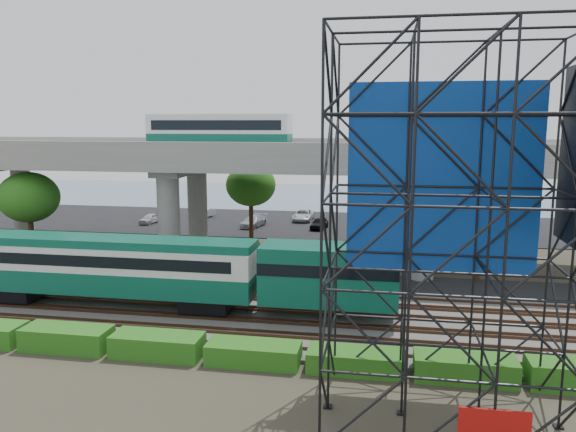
# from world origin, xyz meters

# --- Properties ---
(ground) EXTENTS (140.00, 140.00, 0.00)m
(ground) POSITION_xyz_m (0.00, 0.00, 0.00)
(ground) COLOR #474233
(ground) RESTS_ON ground
(ballast_bed) EXTENTS (90.00, 12.00, 0.20)m
(ballast_bed) POSITION_xyz_m (0.00, 2.00, 0.10)
(ballast_bed) COLOR slate
(ballast_bed) RESTS_ON ground
(service_road) EXTENTS (90.00, 5.00, 0.08)m
(service_road) POSITION_xyz_m (0.00, 10.50, 0.04)
(service_road) COLOR black
(service_road) RESTS_ON ground
(parking_lot) EXTENTS (90.00, 18.00, 0.08)m
(parking_lot) POSITION_xyz_m (0.00, 34.00, 0.04)
(parking_lot) COLOR black
(parking_lot) RESTS_ON ground
(harbor_water) EXTENTS (140.00, 40.00, 0.03)m
(harbor_water) POSITION_xyz_m (0.00, 56.00, 0.01)
(harbor_water) COLOR slate
(harbor_water) RESTS_ON ground
(rail_tracks) EXTENTS (90.00, 9.52, 0.16)m
(rail_tracks) POSITION_xyz_m (0.00, 2.00, 0.28)
(rail_tracks) COLOR #472D1E
(rail_tracks) RESTS_ON ballast_bed
(commuter_train) EXTENTS (29.30, 3.06, 4.30)m
(commuter_train) POSITION_xyz_m (-7.82, 2.00, 2.88)
(commuter_train) COLOR black
(commuter_train) RESTS_ON rail_tracks
(overpass) EXTENTS (80.00, 12.00, 12.40)m
(overpass) POSITION_xyz_m (-0.49, 16.00, 8.21)
(overpass) COLOR #9E9B93
(overpass) RESTS_ON ground
(scaffold_tower) EXTENTS (9.36, 6.36, 15.00)m
(scaffold_tower) POSITION_xyz_m (9.57, -7.98, 7.47)
(scaffold_tower) COLOR black
(scaffold_tower) RESTS_ON ground
(hedge_strip) EXTENTS (34.60, 1.80, 1.20)m
(hedge_strip) POSITION_xyz_m (1.01, -4.30, 0.56)
(hedge_strip) COLOR #215F15
(hedge_strip) RESTS_ON ground
(trees) EXTENTS (40.94, 16.94, 7.69)m
(trees) POSITION_xyz_m (-4.67, 16.17, 5.57)
(trees) COLOR #382314
(trees) RESTS_ON ground
(suv) EXTENTS (5.40, 3.33, 1.40)m
(suv) POSITION_xyz_m (-19.23, 10.87, 0.78)
(suv) COLOR black
(suv) RESTS_ON service_road
(parked_cars) EXTENTS (37.95, 9.68, 1.29)m
(parked_cars) POSITION_xyz_m (-0.18, 33.63, 0.68)
(parked_cars) COLOR #B9B9B9
(parked_cars) RESTS_ON parking_lot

